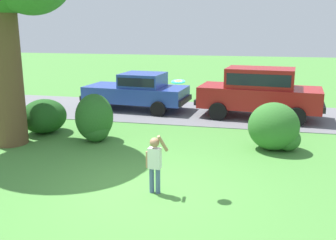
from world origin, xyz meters
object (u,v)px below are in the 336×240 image
Objects in this scene: parked_sedan at (138,90)px; parked_suv at (259,90)px; child_thrower at (155,161)px; frisbee at (178,82)px.

parked_sedan is 0.93× the size of parked_suv.
parked_sedan reaches higher than child_thrower.
frisbee is at bearing -103.57° from parked_suv.
parked_suv is (4.94, -0.37, 0.23)m from parked_sedan.
parked_sedan is 16.10× the size of frisbee.
parked_suv is 3.78× the size of child_thrower.
parked_sedan is 4.96m from parked_suv.
frisbee is at bearing 39.78° from child_thrower.
frisbee is (0.42, 0.35, 1.61)m from child_thrower.
parked_suv is at bearing 74.06° from child_thrower.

